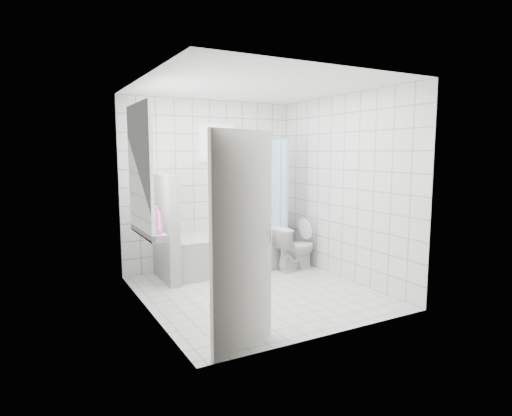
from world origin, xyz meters
TOP-DOWN VIEW (x-y plane):
  - ground at (0.00, 0.00)m, footprint 3.00×3.00m
  - ceiling at (0.00, 0.00)m, footprint 3.00×3.00m
  - wall_back at (0.00, 1.50)m, footprint 2.80×0.02m
  - wall_front at (0.00, -1.50)m, footprint 2.80×0.02m
  - wall_left at (-1.40, 0.00)m, footprint 0.02×3.00m
  - wall_right at (1.40, 0.00)m, footprint 0.02×3.00m
  - window_left at (-1.35, 0.30)m, footprint 0.01×0.90m
  - window_back at (0.10, 1.46)m, footprint 0.50×0.01m
  - window_sill at (-1.31, 0.30)m, footprint 0.18×1.02m
  - door at (-0.88, -1.33)m, footprint 0.76×0.33m
  - bathtub at (0.10, 1.12)m, footprint 1.81×0.77m
  - partition_wall at (-0.87, 1.07)m, footprint 0.15×0.85m
  - tiled_ledge at (1.17, 1.38)m, footprint 0.40×0.24m
  - toilet at (1.03, 0.65)m, footprint 0.72×0.46m
  - curtain_rod at (0.95, 1.10)m, footprint 0.02×0.80m
  - shower_curtain at (0.95, 0.97)m, footprint 0.14×0.48m
  - tub_faucet at (0.20, 1.46)m, footprint 0.18×0.06m
  - sill_bottles at (-1.30, 0.24)m, footprint 0.17×0.79m
  - ledge_bottles at (1.18, 1.33)m, footprint 0.18×0.16m

SIDE VIEW (x-z plane):
  - ground at x=0.00m, z-range 0.00..0.00m
  - tiled_ledge at x=1.17m, z-range 0.00..0.55m
  - bathtub at x=0.10m, z-range 0.00..0.58m
  - toilet at x=1.03m, z-range 0.00..0.69m
  - ledge_bottles at x=1.18m, z-range 0.54..0.80m
  - partition_wall at x=-0.87m, z-range 0.00..1.50m
  - tub_faucet at x=0.20m, z-range 0.82..0.88m
  - window_sill at x=-1.31m, z-range 0.82..0.90m
  - door at x=-0.88m, z-range 0.00..2.00m
  - sill_bottles at x=-1.30m, z-range 0.87..1.19m
  - shower_curtain at x=0.95m, z-range 0.21..1.99m
  - wall_back at x=0.00m, z-range 0.00..2.60m
  - wall_front at x=0.00m, z-range 0.00..2.60m
  - wall_left at x=-1.40m, z-range 0.00..2.60m
  - wall_right at x=1.40m, z-range 0.00..2.60m
  - window_left at x=-1.35m, z-range 0.90..2.30m
  - window_back at x=0.10m, z-range 1.70..2.20m
  - curtain_rod at x=0.95m, z-range 1.99..2.01m
  - ceiling at x=0.00m, z-range 2.60..2.60m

